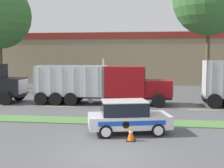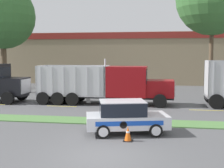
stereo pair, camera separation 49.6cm
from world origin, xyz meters
The scene contains 9 objects.
ground_plane centered at (0.00, 0.00, 0.00)m, with size 600.00×600.00×0.00m, color #515154.
grass_verge centered at (0.00, 6.14, 0.03)m, with size 120.00×1.81×0.06m, color #517F42.
centre_line_3 centered at (-5.34, 11.05, 0.00)m, with size 2.40×0.14×0.01m, color yellow.
centre_line_4 centered at (0.06, 11.05, 0.00)m, with size 2.40×0.14×0.01m, color yellow.
centre_line_5 centered at (5.46, 11.05, 0.00)m, with size 2.40×0.14×0.01m, color yellow.
dump_truck_trail centered at (-1.34, 12.69, 1.56)m, with size 10.89×2.68×3.65m.
rally_car centered at (0.50, 3.66, 0.85)m, with size 4.43×2.86×1.70m.
traffic_cone centered at (0.79, 2.24, 0.34)m, with size 0.43×0.43×0.69m.
store_building_backdrop centered at (-2.71, 34.79, 3.45)m, with size 42.05×12.10×6.89m.
Camera 1 is at (1.85, -11.84, 3.98)m, focal length 50.00 mm.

